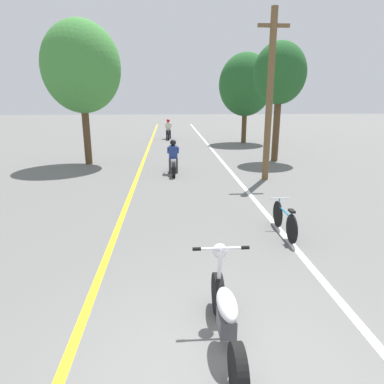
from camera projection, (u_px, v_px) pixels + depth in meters
The scene contains 11 objects.
ground_plane at pixel (215, 383), 3.73m from camera, with size 120.00×120.00×0.00m, color #60605E.
lane_stripe_center at pixel (142, 165), 15.68m from camera, with size 0.14×48.00×0.01m, color yellow.
lane_stripe_edge at pixel (224, 164), 15.93m from camera, with size 0.14×48.00×0.01m, color white.
utility_pole at pixel (270, 95), 12.18m from camera, with size 1.10×0.24×5.95m.
roadside_tree_right_near at pixel (280, 74), 15.69m from camera, with size 2.44×2.19×5.47m.
roadside_tree_right_far at pixel (246, 85), 22.32m from camera, with size 3.50×3.15×5.80m.
roadside_tree_left at pixel (81, 68), 14.85m from camera, with size 3.41×3.07×6.23m.
motorcycle_foreground at pixel (226, 314), 4.20m from camera, with size 0.75×2.05×1.11m.
motorcycle_rider_lead at pixel (173, 160), 13.88m from camera, with size 0.50×2.14×1.37m.
motorcycle_rider_far at pixel (168, 131), 25.29m from camera, with size 0.50×2.14×1.45m.
bicycle_parked at pixel (284, 220), 7.69m from camera, with size 0.44×1.59×0.73m.
Camera 1 is at (-0.45, -3.01, 3.01)m, focal length 32.00 mm.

